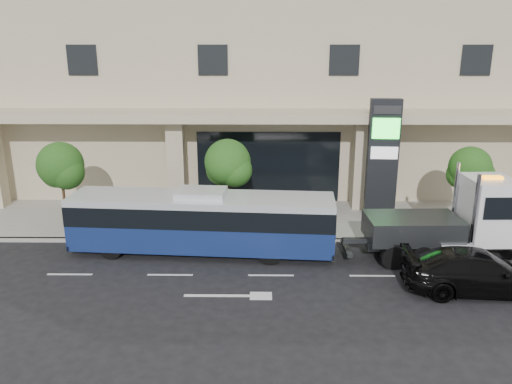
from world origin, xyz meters
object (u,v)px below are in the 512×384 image
tow_truck (468,222)px  black_sedan (478,271)px  signage_pylon (382,159)px  city_bus (202,221)px

tow_truck → black_sedan: size_ratio=1.62×
tow_truck → signage_pylon: size_ratio=1.43×
city_bus → black_sedan: city_bus is taller
city_bus → tow_truck: 11.20m
black_sedan → signage_pylon: size_ratio=0.88×
tow_truck → signage_pylon: signage_pylon is taller
city_bus → black_sedan: 11.10m
city_bus → tow_truck: (11.19, -0.56, 0.18)m
city_bus → tow_truck: bearing=1.4°
city_bus → tow_truck: size_ratio=1.31×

